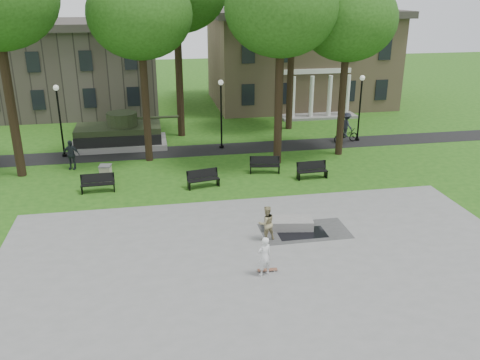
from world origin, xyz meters
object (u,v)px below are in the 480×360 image
object	(u,v)px
skateboarder	(264,256)
trash_bin	(106,173)
concrete_block	(289,223)
friend_watching	(266,223)
park_bench_0	(98,183)
cyclist	(346,130)

from	to	relation	value
skateboarder	trash_bin	distance (m)	13.41
concrete_block	friend_watching	size ratio (longest dim) A/B	1.39
skateboarder	park_bench_0	world-z (taller)	skateboarder
skateboarder	cyclist	bearing A→B (deg)	-141.94
concrete_block	friend_watching	distance (m)	1.69
skateboarder	concrete_block	bearing A→B (deg)	-139.43
skateboarder	cyclist	size ratio (longest dim) A/B	0.74
concrete_block	friend_watching	bearing A→B (deg)	-143.90
concrete_block	friend_watching	world-z (taller)	friend_watching
concrete_block	trash_bin	distance (m)	11.70
concrete_block	trash_bin	xyz separation A→B (m)	(-8.68, 7.85, 0.24)
concrete_block	trash_bin	bearing A→B (deg)	137.90
cyclist	trash_bin	xyz separation A→B (m)	(-16.49, -4.89, -0.41)
skateboarder	park_bench_0	bearing A→B (deg)	-76.53
cyclist	trash_bin	world-z (taller)	cyclist
friend_watching	cyclist	size ratio (longest dim) A/B	0.73
concrete_block	skateboarder	size ratio (longest dim) A/B	1.36
friend_watching	park_bench_0	bearing A→B (deg)	-56.20
friend_watching	trash_bin	world-z (taller)	friend_watching
trash_bin	skateboarder	bearing A→B (deg)	-60.34
skateboarder	cyclist	xyz separation A→B (m)	(9.85, 16.55, 0.07)
cyclist	park_bench_0	world-z (taller)	cyclist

